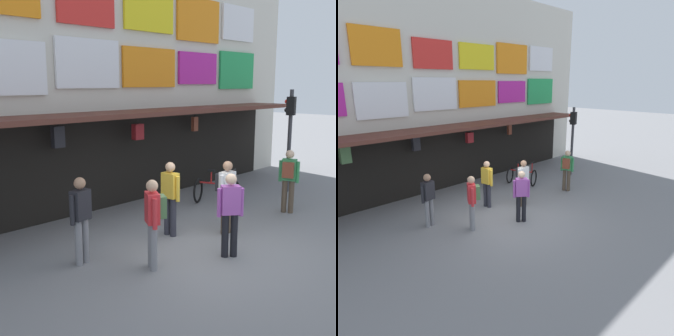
% 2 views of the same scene
% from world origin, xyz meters
% --- Properties ---
extents(ground_plane, '(80.00, 80.00, 0.00)m').
position_xyz_m(ground_plane, '(0.00, 0.00, 0.00)').
color(ground_plane, slate).
extents(shopfront, '(18.00, 2.60, 8.00)m').
position_xyz_m(shopfront, '(0.00, 4.57, 3.96)').
color(shopfront, beige).
rests_on(shopfront, ground).
extents(traffic_light_far, '(0.34, 0.35, 3.20)m').
position_xyz_m(traffic_light_far, '(5.61, 1.37, 2.14)').
color(traffic_light_far, '#38383D').
rests_on(traffic_light_far, ground).
extents(bicycle_parked, '(1.09, 1.34, 1.05)m').
position_xyz_m(bicycle_parked, '(2.82, 1.99, 0.39)').
color(bicycle_parked, black).
rests_on(bicycle_parked, ground).
extents(pedestrian_in_yellow, '(0.53, 0.36, 1.68)m').
position_xyz_m(pedestrian_in_yellow, '(1.12, 0.39, 0.98)').
color(pedestrian_in_yellow, brown).
rests_on(pedestrian_in_yellow, ground).
extents(pedestrian_in_white, '(0.46, 0.48, 1.68)m').
position_xyz_m(pedestrian_in_white, '(-1.34, 0.17, 0.98)').
color(pedestrian_in_white, gray).
rests_on(pedestrian_in_white, ground).
extents(pedestrian_in_red, '(0.52, 0.30, 1.68)m').
position_xyz_m(pedestrian_in_red, '(-2.15, 1.27, 0.95)').
color(pedestrian_in_red, gray).
rests_on(pedestrian_in_red, ground).
extents(pedestrian_in_black, '(0.44, 0.50, 1.68)m').
position_xyz_m(pedestrian_in_black, '(3.54, 0.19, 0.98)').
color(pedestrian_in_black, brown).
rests_on(pedestrian_in_black, ground).
extents(pedestrian_in_green, '(0.48, 0.47, 1.68)m').
position_xyz_m(pedestrian_in_green, '(0.10, -0.48, 0.98)').
color(pedestrian_in_green, black).
rests_on(pedestrian_in_green, ground).
extents(pedestrian_in_blue, '(0.24, 0.53, 1.68)m').
position_xyz_m(pedestrian_in_blue, '(0.13, 1.18, 0.95)').
color(pedestrian_in_blue, '#2D2D38').
rests_on(pedestrian_in_blue, ground).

